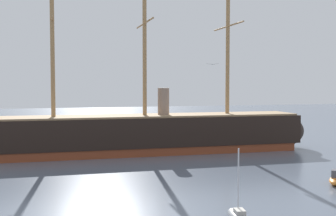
# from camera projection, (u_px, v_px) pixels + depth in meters

# --- Properties ---
(tall_ship) EXTENTS (65.82, 13.52, 31.68)m
(tall_ship) POSITION_uv_depth(u_px,v_px,m) (145.00, 133.00, 74.95)
(tall_ship) COLOR brown
(tall_ship) RESTS_ON ground
(sailboat_distant_centre) EXTENTS (4.37, 4.24, 6.10)m
(sailboat_distant_centre) POSITION_uv_depth(u_px,v_px,m) (137.00, 144.00, 82.86)
(sailboat_distant_centre) COLOR #7FB2D6
(sailboat_distant_centre) RESTS_ON ground
(seagull_in_flight) EXTENTS (1.20, 0.78, 0.14)m
(seagull_in_flight) POSITION_uv_depth(u_px,v_px,m) (212.00, 64.00, 45.63)
(seagull_in_flight) COLOR silver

